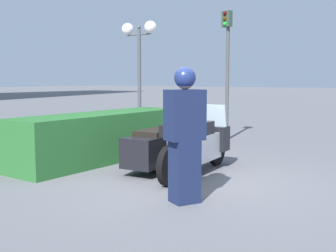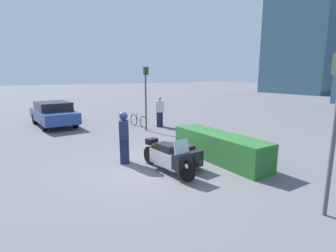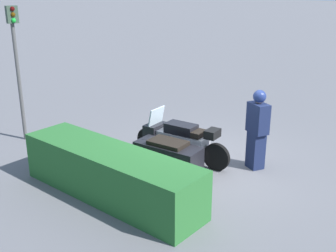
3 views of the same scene
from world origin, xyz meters
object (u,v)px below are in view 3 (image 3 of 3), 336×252
officer_rider (257,128)px  traffic_light_near (16,54)px  police_motorcycle (170,147)px  hedge_bush_curbside (110,174)px

officer_rider → traffic_light_near: (5.39, 2.23, 1.27)m
police_motorcycle → traffic_light_near: 4.42m
police_motorcycle → hedge_bush_curbside: police_motorcycle is taller
hedge_bush_curbside → traffic_light_near: traffic_light_near is taller
hedge_bush_curbside → traffic_light_near: 4.34m
officer_rider → traffic_light_near: 5.97m
officer_rider → hedge_bush_curbside: bearing=179.9°
hedge_bush_curbside → traffic_light_near: size_ratio=1.17×
police_motorcycle → hedge_bush_curbside: size_ratio=0.62×
police_motorcycle → officer_rider: officer_rider is taller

